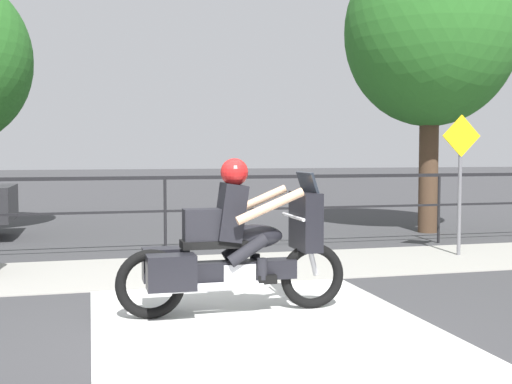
% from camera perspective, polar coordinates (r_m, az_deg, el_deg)
% --- Properties ---
extents(ground_plane, '(120.00, 120.00, 0.00)m').
position_cam_1_polar(ground_plane, '(6.10, -2.61, -12.60)').
color(ground_plane, '#38383A').
extents(sidewalk_band, '(44.00, 2.40, 0.01)m').
position_cam_1_polar(sidewalk_band, '(9.37, -6.96, -6.89)').
color(sidewalk_band, '#99968E').
rests_on(sidewalk_band, ground).
extents(crosswalk_band, '(3.25, 6.00, 0.01)m').
position_cam_1_polar(crosswalk_band, '(6.01, 1.68, -12.82)').
color(crosswalk_band, silver).
rests_on(crosswalk_band, ground).
extents(fence_railing, '(36.00, 0.05, 1.30)m').
position_cam_1_polar(fence_railing, '(10.77, -8.09, -0.07)').
color(fence_railing, black).
rests_on(fence_railing, ground).
extents(motorcycle, '(2.45, 0.76, 1.64)m').
position_cam_1_polar(motorcycle, '(6.74, -1.96, -4.87)').
color(motorcycle, black).
rests_on(motorcycle, ground).
extents(street_sign, '(0.68, 0.06, 2.31)m').
position_cam_1_polar(street_sign, '(10.98, 17.71, 2.04)').
color(street_sign, slate).
rests_on(street_sign, ground).
extents(tree_behind_sign, '(3.59, 3.59, 6.19)m').
position_cam_1_polar(tree_behind_sign, '(14.24, 15.27, 13.51)').
color(tree_behind_sign, '#473323').
rests_on(tree_behind_sign, ground).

